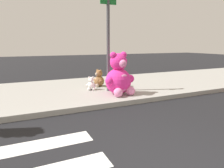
# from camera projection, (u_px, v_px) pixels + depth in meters

# --- Properties ---
(sidewalk) EXTENTS (28.00, 4.40, 0.15)m
(sidewalk) POSITION_uv_depth(u_px,v_px,m) (75.00, 91.00, 7.41)
(sidewalk) COLOR #9E9B93
(sidewalk) RESTS_ON ground_plane
(sign_pole) EXTENTS (0.56, 0.11, 3.20)m
(sign_pole) POSITION_uv_depth(u_px,v_px,m) (108.00, 41.00, 6.76)
(sign_pole) COLOR #4C4C51
(sign_pole) RESTS_ON sidewalk
(plush_pink_large) EXTENTS (1.05, 0.94, 1.37)m
(plush_pink_large) POSITION_uv_depth(u_px,v_px,m) (119.00, 77.00, 6.51)
(plush_pink_large) COLOR #F22D93
(plush_pink_large) RESTS_ON sidewalk
(plush_white) EXTENTS (0.36, 0.34, 0.48)m
(plush_white) POSITION_uv_depth(u_px,v_px,m) (91.00, 85.00, 7.20)
(plush_white) COLOR white
(plush_white) RESTS_ON sidewalk
(plush_lime) EXTENTS (0.51, 0.49, 0.71)m
(plush_lime) POSITION_uv_depth(u_px,v_px,m) (117.00, 79.00, 7.70)
(plush_lime) COLOR #8CD133
(plush_lime) RESTS_ON sidewalk
(plush_brown) EXTENTS (0.46, 0.49, 0.65)m
(plush_brown) POSITION_uv_depth(u_px,v_px,m) (99.00, 80.00, 7.80)
(plush_brown) COLOR olive
(plush_brown) RESTS_ON sidewalk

